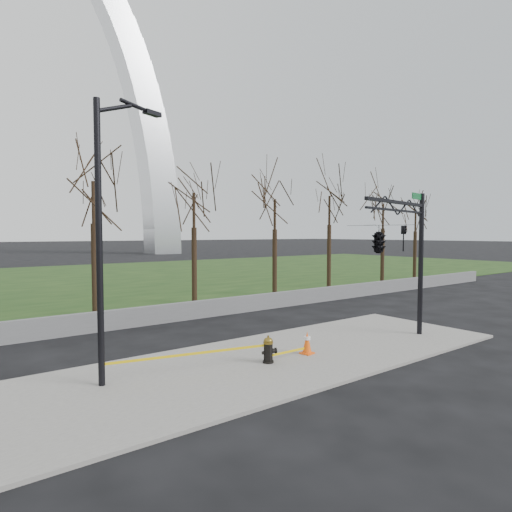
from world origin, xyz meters
TOP-DOWN VIEW (x-y plane):
  - ground at (0.00, 0.00)m, footprint 500.00×500.00m
  - sidewalk at (0.00, 0.00)m, footprint 18.00×6.00m
  - grass_strip at (0.00, 30.00)m, footprint 120.00×40.00m
  - guardrail at (0.00, 8.00)m, footprint 60.00×0.30m
  - tree_row at (3.18, 12.00)m, footprint 52.36×4.00m
  - fire_hydrant at (-0.84, -0.31)m, footprint 0.56×0.36m
  - traffic_cone at (0.90, -0.31)m, footprint 0.48×0.48m
  - street_light at (-5.66, 0.93)m, footprint 2.30×0.97m
  - traffic_signal_mast at (3.62, -1.65)m, footprint 5.01×2.54m
  - caution_tape at (-2.50, 0.13)m, footprint 6.77×1.17m

SIDE VIEW (x-z plane):
  - ground at x=0.00m, z-range 0.00..0.00m
  - grass_strip at x=0.00m, z-range 0.00..0.06m
  - sidewalk at x=0.00m, z-range 0.00..0.10m
  - guardrail at x=0.00m, z-range 0.00..0.90m
  - traffic_cone at x=0.90m, z-range 0.10..0.90m
  - fire_hydrant at x=-0.84m, z-range 0.06..0.96m
  - caution_tape at x=-2.50m, z-range 0.37..0.82m
  - tree_row at x=3.18m, z-range 0.00..8.03m
  - traffic_signal_mast at x=3.62m, z-range 1.15..7.15m
  - street_light at x=-5.66m, z-range 0.59..8.80m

